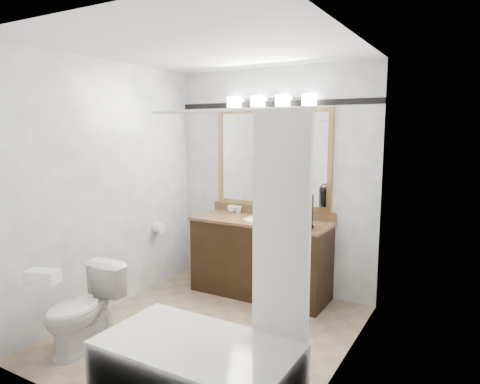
{
  "coord_description": "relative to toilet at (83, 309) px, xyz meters",
  "views": [
    {
      "loc": [
        2.07,
        -3.04,
        1.83
      ],
      "look_at": [
        0.12,
        0.35,
        1.25
      ],
      "focal_mm": 32.0,
      "sensor_mm": 36.0,
      "label": 1
    }
  ],
  "objects": [
    {
      "name": "room",
      "position": [
        0.74,
        0.77,
        0.91
      ],
      "size": [
        2.42,
        2.62,
        2.52
      ],
      "color": "gray",
      "rests_on": "ground"
    },
    {
      "name": "vanity",
      "position": [
        0.74,
        1.79,
        0.1
      ],
      "size": [
        1.53,
        0.58,
        0.97
      ],
      "color": "black",
      "rests_on": "ground"
    },
    {
      "name": "mirror",
      "position": [
        0.74,
        2.05,
        1.16
      ],
      "size": [
        1.4,
        0.04,
        1.1
      ],
      "color": "#9D7D47",
      "rests_on": "room"
    },
    {
      "name": "vanity_light_bar",
      "position": [
        0.74,
        2.0,
        1.79
      ],
      "size": [
        1.02,
        0.14,
        0.12
      ],
      "color": "silver",
      "rests_on": "room"
    },
    {
      "name": "accent_stripe",
      "position": [
        0.74,
        2.06,
        1.76
      ],
      "size": [
        2.4,
        0.01,
        0.06
      ],
      "primitive_type": "cube",
      "color": "black",
      "rests_on": "room"
    },
    {
      "name": "bathtub",
      "position": [
        1.29,
        -0.13,
        -0.06
      ],
      "size": [
        1.3,
        0.75,
        1.96
      ],
      "color": "white",
      "rests_on": "ground"
    },
    {
      "name": "tp_roll",
      "position": [
        -0.4,
        1.43,
        0.36
      ],
      "size": [
        0.11,
        0.12,
        0.12
      ],
      "primitive_type": "cylinder",
      "rotation": [
        0.0,
        1.57,
        0.0
      ],
      "color": "white",
      "rests_on": "room"
    },
    {
      "name": "toilet",
      "position": [
        0.0,
        0.0,
        0.0
      ],
      "size": [
        0.38,
        0.67,
        0.69
      ],
      "primitive_type": "imported",
      "rotation": [
        0.0,
        0.0,
        -0.0
      ],
      "color": "white",
      "rests_on": "ground"
    },
    {
      "name": "tissue_box",
      "position": [
        0.0,
        -0.35,
        0.39
      ],
      "size": [
        0.27,
        0.2,
        0.1
      ],
      "primitive_type": "cube",
      "rotation": [
        0.0,
        0.0,
        0.35
      ],
      "color": "white",
      "rests_on": "toilet"
    },
    {
      "name": "coffee_maker",
      "position": [
        1.28,
        1.72,
        0.7
      ],
      "size": [
        0.19,
        0.24,
        0.37
      ],
      "rotation": [
        0.0,
        0.0,
        0.25
      ],
      "color": "black",
      "rests_on": "vanity"
    },
    {
      "name": "cup_left",
      "position": [
        0.25,
        1.99,
        0.55
      ],
      "size": [
        0.12,
        0.12,
        0.08
      ],
      "primitive_type": "imported",
      "rotation": [
        0.0,
        0.0,
        0.15
      ],
      "color": "white",
      "rests_on": "vanity"
    },
    {
      "name": "cup_right",
      "position": [
        0.34,
        1.99,
        0.55
      ],
      "size": [
        0.1,
        0.1,
        0.08
      ],
      "primitive_type": "imported",
      "rotation": [
        0.0,
        0.0,
        0.19
      ],
      "color": "white",
      "rests_on": "vanity"
    },
    {
      "name": "soap_bottle_a",
      "position": [
        0.64,
        1.95,
        0.57
      ],
      "size": [
        0.07,
        0.07,
        0.12
      ],
      "primitive_type": "imported",
      "rotation": [
        0.0,
        0.0,
        -0.4
      ],
      "color": "white",
      "rests_on": "vanity"
    },
    {
      "name": "soap_bottle_b",
      "position": [
        0.99,
        1.98,
        0.54
      ],
      "size": [
        0.08,
        0.08,
        0.08
      ],
      "primitive_type": "imported",
      "rotation": [
        0.0,
        0.0,
        0.43
      ],
      "color": "white",
      "rests_on": "vanity"
    },
    {
      "name": "soap_bar",
      "position": [
        0.79,
        1.9,
        0.52
      ],
      "size": [
        0.1,
        0.08,
        0.03
      ],
      "primitive_type": "cube",
      "rotation": [
        0.0,
        0.0,
        -0.39
      ],
      "color": "beige",
      "rests_on": "vanity"
    }
  ]
}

